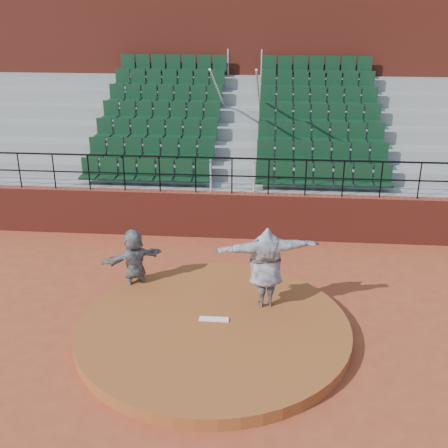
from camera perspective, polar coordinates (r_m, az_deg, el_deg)
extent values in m
plane|color=#9C3F23|center=(11.58, -1.09, -11.15)|extent=(90.00, 90.00, 0.00)
cylinder|color=brown|center=(11.51, -1.09, -10.63)|extent=(5.50, 5.50, 0.25)
cube|color=white|center=(11.56, -1.02, -9.64)|extent=(0.60, 0.15, 0.03)
cube|color=maroon|center=(15.73, 0.79, 0.91)|extent=(24.00, 0.30, 1.30)
cylinder|color=black|center=(15.21, 0.82, 6.71)|extent=(24.00, 0.05, 0.05)
cylinder|color=black|center=(15.35, 0.81, 4.91)|extent=(24.00, 0.04, 0.04)
cylinder|color=black|center=(16.86, -20.07, 5.14)|extent=(0.04, 0.04, 1.00)
cylinder|color=black|center=(16.46, -16.89, 5.15)|extent=(0.04, 0.04, 1.00)
cylinder|color=black|center=(16.12, -13.57, 5.14)|extent=(0.04, 0.04, 1.00)
cylinder|color=black|center=(15.84, -10.12, 5.11)|extent=(0.04, 0.04, 1.00)
cylinder|color=black|center=(15.61, -6.56, 5.07)|extent=(0.04, 0.04, 1.00)
cylinder|color=black|center=(15.45, -2.91, 5.00)|extent=(0.04, 0.04, 1.00)
cylinder|color=black|center=(15.35, 0.81, 4.91)|extent=(0.04, 0.04, 1.00)
cylinder|color=black|center=(15.31, 4.56, 4.80)|extent=(0.04, 0.04, 1.00)
cylinder|color=black|center=(15.34, 8.30, 4.67)|extent=(0.04, 0.04, 1.00)
cylinder|color=black|center=(15.44, 12.02, 4.51)|extent=(0.04, 0.04, 1.00)
cylinder|color=black|center=(15.59, 15.68, 4.35)|extent=(0.04, 0.04, 1.00)
cylinder|color=black|center=(15.81, 19.24, 4.17)|extent=(0.04, 0.04, 1.00)
cube|color=gray|center=(16.26, 0.94, 1.64)|extent=(24.00, 0.85, 1.30)
cube|color=#10311B|center=(16.31, -7.96, 5.23)|extent=(3.85, 0.48, 0.72)
cube|color=#10311B|center=(15.98, 10.06, 4.74)|extent=(3.85, 0.48, 0.72)
cube|color=gray|center=(16.99, 1.14, 3.28)|extent=(24.00, 0.85, 1.70)
cube|color=#10311B|center=(17.00, -7.42, 7.36)|extent=(3.85, 0.48, 0.72)
cube|color=#10311B|center=(16.68, 9.93, 6.93)|extent=(3.85, 0.48, 0.72)
cube|color=gray|center=(17.74, 1.34, 4.78)|extent=(24.00, 0.85, 2.10)
cube|color=#10311B|center=(17.71, -6.91, 9.32)|extent=(3.85, 0.48, 0.72)
cube|color=#10311B|center=(17.41, 9.81, 8.93)|extent=(3.85, 0.48, 0.72)
cube|color=gray|center=(18.49, 1.51, 6.15)|extent=(24.00, 0.85, 2.50)
cube|color=#10311B|center=(18.44, -6.44, 11.13)|extent=(3.85, 0.48, 0.72)
cube|color=#10311B|center=(18.15, 9.69, 10.78)|extent=(3.85, 0.48, 0.72)
cube|color=gray|center=(19.26, 1.68, 7.42)|extent=(24.00, 0.85, 2.90)
cube|color=#10311B|center=(19.19, -6.00, 12.79)|extent=(3.85, 0.48, 0.72)
cube|color=#10311B|center=(18.91, 9.59, 12.47)|extent=(3.85, 0.48, 0.72)
cube|color=gray|center=(20.03, 1.83, 8.60)|extent=(24.00, 0.85, 3.30)
cube|color=#10311B|center=(19.96, -5.58, 14.33)|extent=(3.85, 0.48, 0.72)
cube|color=#10311B|center=(19.69, 9.49, 14.04)|extent=(3.85, 0.48, 0.72)
cube|color=gray|center=(20.81, 1.97, 9.68)|extent=(24.00, 0.85, 3.70)
cube|color=#10311B|center=(20.74, -5.20, 15.76)|extent=(3.85, 0.48, 0.72)
cube|color=#10311B|center=(20.48, 9.40, 15.48)|extent=(3.85, 0.48, 0.72)
cylinder|color=silver|center=(18.06, -0.36, 12.77)|extent=(0.06, 5.97, 2.46)
cylinder|color=silver|center=(17.99, 3.54, 12.69)|extent=(0.06, 5.97, 2.46)
cube|color=maroon|center=(22.42, 2.31, 14.99)|extent=(24.00, 3.00, 7.10)
imported|color=black|center=(11.71, 4.28, -4.37)|extent=(2.26, 1.11, 1.78)
imported|color=black|center=(12.90, -9.10, -3.78)|extent=(1.46, 1.16, 1.55)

